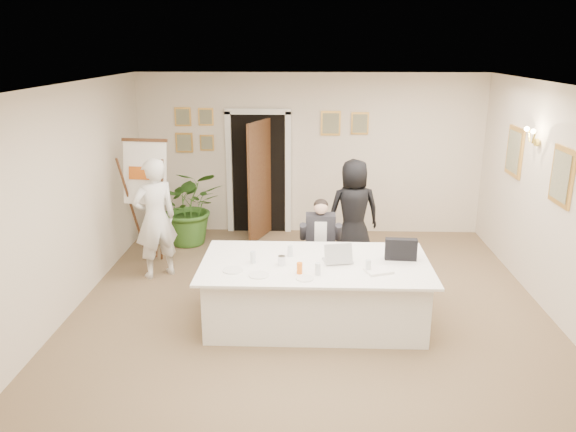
# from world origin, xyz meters

# --- Properties ---
(floor) EXTENTS (7.00, 7.00, 0.00)m
(floor) POSITION_xyz_m (0.00, 0.00, 0.00)
(floor) COLOR brown
(floor) RESTS_ON ground
(ceiling) EXTENTS (6.00, 7.00, 0.02)m
(ceiling) POSITION_xyz_m (0.00, 0.00, 2.80)
(ceiling) COLOR white
(ceiling) RESTS_ON wall_back
(wall_back) EXTENTS (6.00, 0.10, 2.80)m
(wall_back) POSITION_xyz_m (0.00, 3.50, 1.40)
(wall_back) COLOR beige
(wall_back) RESTS_ON floor
(wall_front) EXTENTS (6.00, 0.10, 2.80)m
(wall_front) POSITION_xyz_m (0.00, -3.50, 1.40)
(wall_front) COLOR beige
(wall_front) RESTS_ON floor
(wall_left) EXTENTS (0.10, 7.00, 2.80)m
(wall_left) POSITION_xyz_m (-3.00, 0.00, 1.40)
(wall_left) COLOR beige
(wall_left) RESTS_ON floor
(wall_right) EXTENTS (0.10, 7.00, 2.80)m
(wall_right) POSITION_xyz_m (3.00, 0.00, 1.40)
(wall_right) COLOR beige
(wall_right) RESTS_ON floor
(doorway) EXTENTS (1.14, 0.86, 2.20)m
(doorway) POSITION_xyz_m (-0.88, 3.32, 1.04)
(doorway) COLOR black
(doorway) RESTS_ON floor
(pictures_back_wall) EXTENTS (3.40, 0.06, 0.80)m
(pictures_back_wall) POSITION_xyz_m (-0.80, 3.47, 1.85)
(pictures_back_wall) COLOR #E7B14E
(pictures_back_wall) RESTS_ON wall_back
(pictures_right_wall) EXTENTS (0.06, 2.20, 0.80)m
(pictures_right_wall) POSITION_xyz_m (2.97, 1.20, 1.75)
(pictures_right_wall) COLOR #E7B14E
(pictures_right_wall) RESTS_ON wall_right
(wall_sconce) EXTENTS (0.20, 0.30, 0.24)m
(wall_sconce) POSITION_xyz_m (2.90, 1.20, 2.10)
(wall_sconce) COLOR #DDC447
(wall_sconce) RESTS_ON wall_right
(conference_table) EXTENTS (2.71, 1.44, 0.78)m
(conference_table) POSITION_xyz_m (0.07, -0.00, 0.39)
(conference_table) COLOR white
(conference_table) RESTS_ON floor
(seated_man) EXTENTS (0.57, 0.60, 1.28)m
(seated_man) POSITION_xyz_m (0.15, 1.01, 0.64)
(seated_man) COLOR black
(seated_man) RESTS_ON floor
(flip_chart) EXTENTS (0.67, 0.45, 1.89)m
(flip_chart) POSITION_xyz_m (-2.43, 1.93, 0.87)
(flip_chart) COLOR #3A1B12
(flip_chart) RESTS_ON floor
(standing_man) EXTENTS (0.76, 0.72, 1.75)m
(standing_man) POSITION_xyz_m (-2.20, 1.34, 0.87)
(standing_man) COLOR white
(standing_man) RESTS_ON floor
(standing_woman) EXTENTS (0.86, 0.63, 1.62)m
(standing_woman) POSITION_xyz_m (0.67, 2.00, 0.81)
(standing_woman) COLOR black
(standing_woman) RESTS_ON floor
(potted_palm) EXTENTS (1.22, 1.07, 1.30)m
(potted_palm) POSITION_xyz_m (-2.00, 2.75, 0.65)
(potted_palm) COLOR #315F1F
(potted_palm) RESTS_ON floor
(laptop) EXTENTS (0.40, 0.42, 0.28)m
(laptop) POSITION_xyz_m (0.33, 0.04, 0.91)
(laptop) COLOR #B7BABC
(laptop) RESTS_ON conference_table
(laptop_bag) EXTENTS (0.38, 0.13, 0.26)m
(laptop_bag) POSITION_xyz_m (1.09, 0.12, 0.91)
(laptop_bag) COLOR black
(laptop_bag) RESTS_ON conference_table
(paper_stack) EXTENTS (0.34, 0.29, 0.03)m
(paper_stack) POSITION_xyz_m (0.78, -0.28, 0.79)
(paper_stack) COLOR white
(paper_stack) RESTS_ON conference_table
(plate_left) EXTENTS (0.30, 0.30, 0.01)m
(plate_left) POSITION_xyz_m (-0.88, -0.30, 0.78)
(plate_left) COLOR white
(plate_left) RESTS_ON conference_table
(plate_mid) EXTENTS (0.28, 0.28, 0.01)m
(plate_mid) POSITION_xyz_m (-0.57, -0.43, 0.78)
(plate_mid) COLOR white
(plate_mid) RESTS_ON conference_table
(plate_near) EXTENTS (0.23, 0.23, 0.01)m
(plate_near) POSITION_xyz_m (-0.05, -0.50, 0.78)
(plate_near) COLOR white
(plate_near) RESTS_ON conference_table
(glass_a) EXTENTS (0.08, 0.08, 0.14)m
(glass_a) POSITION_xyz_m (-0.67, -0.05, 0.84)
(glass_a) COLOR silver
(glass_a) RESTS_ON conference_table
(glass_b) EXTENTS (0.08, 0.08, 0.14)m
(glass_b) POSITION_xyz_m (0.09, -0.38, 0.84)
(glass_b) COLOR silver
(glass_b) RESTS_ON conference_table
(glass_c) EXTENTS (0.08, 0.08, 0.14)m
(glass_c) POSITION_xyz_m (0.66, -0.26, 0.84)
(glass_c) COLOR silver
(glass_c) RESTS_ON conference_table
(glass_d) EXTENTS (0.07, 0.07, 0.14)m
(glass_d) POSITION_xyz_m (-0.24, 0.18, 0.84)
(glass_d) COLOR silver
(glass_d) RESTS_ON conference_table
(oj_glass) EXTENTS (0.08, 0.08, 0.13)m
(oj_glass) POSITION_xyz_m (-0.12, -0.35, 0.84)
(oj_glass) COLOR orange
(oj_glass) RESTS_ON conference_table
(steel_jug) EXTENTS (0.10, 0.10, 0.11)m
(steel_jug) POSITION_xyz_m (-0.33, -0.10, 0.83)
(steel_jug) COLOR silver
(steel_jug) RESTS_ON conference_table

